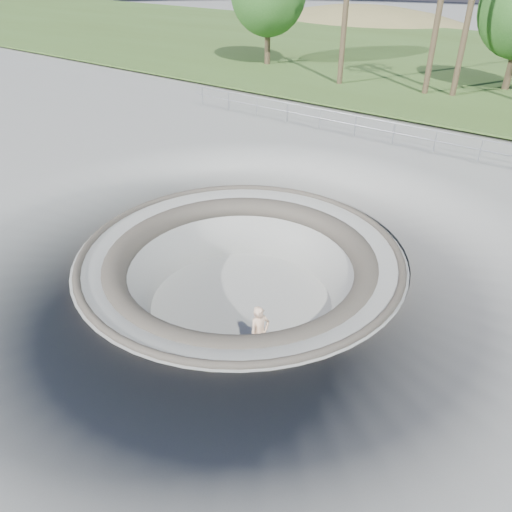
# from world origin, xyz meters

# --- Properties ---
(ground) EXTENTS (180.00, 180.00, 0.00)m
(ground) POSITION_xyz_m (0.00, 0.00, 0.00)
(ground) COLOR gray
(ground) RESTS_ON ground
(skate_bowl) EXTENTS (14.00, 14.00, 4.10)m
(skate_bowl) POSITION_xyz_m (0.00, 0.00, -1.83)
(skate_bowl) COLOR gray
(skate_bowl) RESTS_ON ground
(grass_strip) EXTENTS (180.00, 36.00, 0.12)m
(grass_strip) POSITION_xyz_m (0.00, 34.00, 0.22)
(grass_strip) COLOR #3B5421
(grass_strip) RESTS_ON ground
(safety_railing) EXTENTS (25.00, 0.06, 1.03)m
(safety_railing) POSITION_xyz_m (0.00, 12.00, 0.69)
(safety_railing) COLOR #94959C
(safety_railing) RESTS_ON ground
(skateboard) EXTENTS (0.76, 0.28, 0.08)m
(skateboard) POSITION_xyz_m (2.07, -1.84, -1.84)
(skateboard) COLOR brown
(skateboard) RESTS_ON ground
(skater) EXTENTS (0.60, 0.72, 1.69)m
(skater) POSITION_xyz_m (2.07, -1.84, -0.98)
(skater) COLOR beige
(skater) RESTS_ON skateboard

